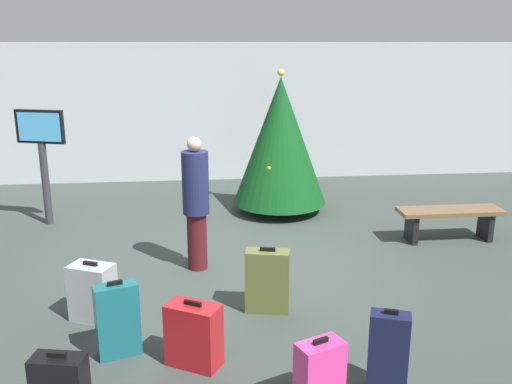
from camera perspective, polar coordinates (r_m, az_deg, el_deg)
The scene contains 12 objects.
ground_plane at distance 7.30m, azimuth -2.75°, elevation -7.49°, with size 16.00×16.00×0.00m, color #38423D.
back_wall at distance 11.56m, azimuth -4.20°, elevation 8.26°, with size 16.00×0.20×2.83m, color #B7BCC1.
holiday_tree at distance 9.24m, azimuth 2.53°, elevation 5.33°, with size 1.58×1.58×2.41m.
flight_info_kiosk at distance 9.18m, azimuth -21.37°, elevation 4.41°, with size 0.78×0.32×1.83m.
waiting_bench at distance 8.51m, azimuth 19.49°, elevation -2.45°, with size 1.51×0.44×0.48m.
traveller_0 at distance 6.92m, azimuth -6.26°, elevation -0.91°, with size 0.46×0.46×1.72m.
suitcase_0 at distance 4.61m, azimuth 6.63°, elevation -18.33°, with size 0.43×0.34×0.60m.
suitcase_1 at distance 4.82m, azimuth 13.57°, elevation -15.99°, with size 0.36×0.28×0.76m.
suitcase_2 at distance 5.11m, azimuth -6.48°, elevation -14.55°, with size 0.54×0.46×0.63m.
suitcase_3 at distance 6.06m, azimuth -16.60°, elevation -9.97°, with size 0.52×0.44×0.65m.
suitcase_4 at distance 5.98m, azimuth 1.20°, elevation -9.22°, with size 0.50×0.31×0.73m.
suitcase_5 at distance 5.34m, azimuth -14.19°, elevation -12.79°, with size 0.43×0.30×0.75m.
Camera 1 is at (-0.35, -6.72, 2.83)m, focal length 38.49 mm.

